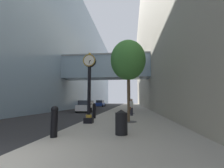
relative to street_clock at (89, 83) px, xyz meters
The scene contains 13 objects.
ground_plane 20.57m from the street_clock, 91.87° to the left, with size 110.00×110.00×0.00m, color #262628.
sidewalk_right 23.66m from the street_clock, 83.95° to the left, with size 6.29×80.00×0.14m, color #9E998E.
building_block_left 28.21m from the street_clock, 118.41° to the left, with size 23.13×80.00×24.94m.
building_block_right 28.45m from the street_clock, 66.59° to the left, with size 9.00×80.00×30.73m.
street_clock is the anchor object (origin of this frame).
bollard_nearest 4.39m from the street_clock, 94.41° to the right, with size 0.29×0.29×1.22m.
bollard_third 3.34m from the street_clock, 96.37° to the left, with size 0.29×0.29×1.22m.
street_tree_near 3.19m from the street_clock, 19.78° to the left, with size 2.46×2.46×5.70m.
street_tree_mid_near 8.66m from the street_clock, 72.12° to the left, with size 1.87×1.87×6.29m.
trash_bin 4.39m from the street_clock, 53.79° to the right, with size 0.53×0.53×1.05m.
pedestrian_walking 6.18m from the street_clock, 62.56° to the left, with size 0.51×0.50×1.60m.
car_white_near 12.11m from the street_clock, 107.23° to the left, with size 2.17×4.07×1.58m.
car_blue_mid 30.22m from the street_clock, 100.02° to the left, with size 2.14×4.08×1.66m.
Camera 1 is at (3.41, -3.26, 1.58)m, focal length 24.93 mm.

